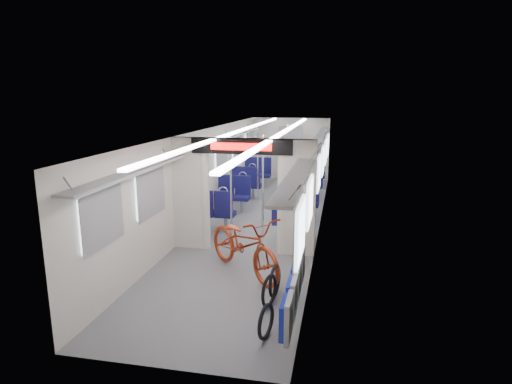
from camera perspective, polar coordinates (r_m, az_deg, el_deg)
carriage at (r=10.15m, az=0.43°, el=3.62°), size 12.00×12.02×2.31m
bicycle at (r=7.60m, az=-1.62°, el=-6.94°), size 2.01×1.99×1.10m
flip_bench at (r=5.93m, az=5.14°, el=-12.55°), size 0.12×2.10×0.51m
bike_hoop_a at (r=5.81m, az=1.33°, el=-17.08°), size 0.16×0.49×0.49m
bike_hoop_b at (r=6.58m, az=1.78°, el=-13.19°), size 0.18×0.51×0.51m
bike_hoop_c at (r=6.87m, az=2.52°, el=-11.95°), size 0.13×0.53×0.53m
seat_bay_near_left at (r=10.83m, az=-4.15°, el=-1.01°), size 0.91×2.05×1.09m
seat_bay_near_right at (r=10.19m, az=5.57°, el=-1.89°), size 0.91×2.08×1.10m
seat_bay_far_left at (r=13.98m, az=-0.54°, el=2.21°), size 0.93×2.17×1.13m
seat_bay_far_right at (r=14.06m, az=7.23°, el=2.09°), size 0.90×2.02×1.08m
stanchion_near_left at (r=9.08m, az=-3.35°, el=0.26°), size 0.04×0.04×2.30m
stanchion_near_right at (r=9.27m, az=0.91°, el=0.54°), size 0.04×0.04×2.30m
stanchion_far_left at (r=12.11m, az=0.24°, el=3.43°), size 0.04×0.04×2.30m
stanchion_far_right at (r=12.44m, az=4.15°, el=3.64°), size 0.04×0.04×2.30m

